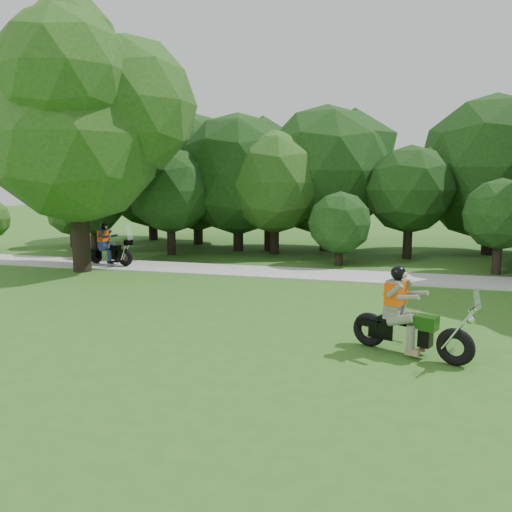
# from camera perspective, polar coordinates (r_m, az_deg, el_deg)

# --- Properties ---
(ground) EXTENTS (100.00, 100.00, 0.00)m
(ground) POSITION_cam_1_polar(r_m,az_deg,el_deg) (10.56, 10.06, -10.52)
(ground) COLOR #2F641C
(ground) RESTS_ON ground
(walkway) EXTENTS (60.00, 2.20, 0.06)m
(walkway) POSITION_cam_1_polar(r_m,az_deg,el_deg) (18.29, 12.25, -2.32)
(walkway) COLOR #AAAAA4
(walkway) RESTS_ON ground
(tree_line) EXTENTS (38.70, 11.26, 7.54)m
(tree_line) POSITION_cam_1_polar(r_m,az_deg,el_deg) (24.45, 17.37, 8.68)
(tree_line) COLOR black
(tree_line) RESTS_ON ground
(big_tree_west) EXTENTS (8.64, 6.56, 9.96)m
(big_tree_west) POSITION_cam_1_polar(r_m,az_deg,el_deg) (20.39, -19.53, 14.66)
(big_tree_west) COLOR black
(big_tree_west) RESTS_ON ground
(chopper_motorcycle) EXTENTS (2.39, 1.39, 1.78)m
(chopper_motorcycle) POSITION_cam_1_polar(r_m,az_deg,el_deg) (10.41, 16.63, -7.26)
(chopper_motorcycle) COLOR black
(chopper_motorcycle) RESTS_ON ground
(touring_motorcycle) EXTENTS (2.22, 0.89, 1.70)m
(touring_motorcycle) POSITION_cam_1_polar(r_m,az_deg,el_deg) (21.08, -16.65, 0.72)
(touring_motorcycle) COLOR black
(touring_motorcycle) RESTS_ON walkway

